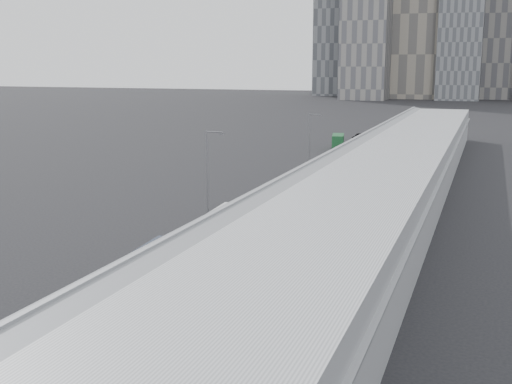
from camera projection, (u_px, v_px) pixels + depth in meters
The scene contains 22 objects.
sidewalk at pixel (349, 211), 73.64m from camera, with size 10.00×170.00×0.12m, color gray.
lane_line at pixel (263, 205), 77.17m from camera, with size 0.12×160.00×0.02m, color gold.
depot at pixel (385, 184), 71.63m from camera, with size 12.45×160.40×7.20m.
bus_1 at pixel (136, 292), 42.68m from camera, with size 3.87×13.99×4.04m.
bus_2 at pixel (215, 241), 55.31m from camera, with size 3.59×13.58×3.93m.
bus_3 at pixel (275, 208), 68.66m from camera, with size 3.11×12.43×3.60m.
bus_4 at pixel (313, 184), 82.17m from camera, with size 2.81×12.60×3.67m.
bus_5 at pixel (330, 170), 93.70m from camera, with size 2.74×12.21×3.57m.
bus_6 at pixel (357, 154), 109.17m from camera, with size 4.14×13.85×3.99m.
bus_7 at pixel (367, 146), 120.14m from camera, with size 3.69×13.79×3.99m.
bus_8 at pixel (382, 137), 134.25m from camera, with size 3.10×14.00×4.09m.
bus_9 at pixel (391, 132), 145.20m from camera, with size 3.04×13.73×4.00m.
tree_0 at pixel (124, 322), 34.53m from camera, with size 2.16×2.16×4.06m.
tree_1 at pixel (253, 227), 51.53m from camera, with size 1.29×1.29×4.50m.
tree_2 at pixel (333, 172), 77.83m from camera, with size 1.51×1.51×4.66m.
tree_3 at pixel (365, 157), 97.18m from camera, with size 1.44×1.44×3.56m.
tree_4 at pixel (389, 139), 117.96m from camera, with size 1.05×1.05×3.80m.
tree_5 at pixel (406, 127), 142.90m from camera, with size 1.43×1.43×3.68m.
street_lamp_near at pixel (209, 171), 67.65m from camera, with size 2.04×0.22×9.82m.
street_lamp_far at pixel (311, 136), 106.80m from camera, with size 2.04×0.22×8.64m.
shipping_container at pixel (338, 142), 128.26m from camera, with size 2.23×6.47×2.91m, color #144321.
suv at pixel (360, 137), 142.01m from camera, with size 2.78×6.03×1.68m, color black.
Camera 1 is at (23.53, -16.12, 16.57)m, focal length 45.00 mm.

